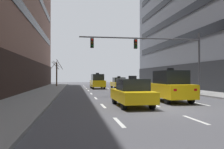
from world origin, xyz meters
name	(u,v)px	position (x,y,z in m)	size (l,w,h in m)	color
ground_plane	(166,109)	(0.00, 0.00, 0.00)	(120.00, 120.00, 0.00)	#515156
sidewalk_left	(5,112)	(-8.05, 0.00, 0.07)	(3.61, 80.00, 0.14)	gray
lane_stripe_l1_s3	(119,122)	(-3.12, -3.00, 0.00)	(0.16, 2.00, 0.01)	silver
lane_stripe_l1_s4	(103,106)	(-3.12, 2.00, 0.00)	(0.16, 2.00, 0.01)	silver
lane_stripe_l1_s5	(96,98)	(-3.12, 7.00, 0.00)	(0.16, 2.00, 0.01)	silver
lane_stripe_l1_s6	(91,94)	(-3.12, 12.00, 0.00)	(0.16, 2.00, 0.01)	silver
lane_stripe_l1_s7	(88,91)	(-3.12, 17.00, 0.00)	(0.16, 2.00, 0.01)	silver
lane_stripe_l1_s8	(86,88)	(-3.12, 22.00, 0.00)	(0.16, 2.00, 0.01)	silver
lane_stripe_l1_s9	(85,87)	(-3.12, 27.00, 0.00)	(0.16, 2.00, 0.01)	silver
lane_stripe_l1_s10	(84,86)	(-3.12, 32.00, 0.00)	(0.16, 2.00, 0.01)	silver
lane_stripe_l2_s3	(195,120)	(0.00, -3.00, 0.00)	(0.16, 2.00, 0.01)	silver
lane_stripe_l2_s4	(154,105)	(0.00, 2.00, 0.00)	(0.16, 2.00, 0.01)	silver
lane_stripe_l2_s5	(134,98)	(0.00, 7.00, 0.00)	(0.16, 2.00, 0.01)	silver
lane_stripe_l2_s6	(122,93)	(0.00, 12.00, 0.00)	(0.16, 2.00, 0.01)	silver
lane_stripe_l2_s7	(114,90)	(0.00, 17.00, 0.00)	(0.16, 2.00, 0.01)	silver
lane_stripe_l2_s8	(108,88)	(0.00, 22.00, 0.00)	(0.16, 2.00, 0.01)	silver
lane_stripe_l2_s9	(104,87)	(0.00, 27.00, 0.00)	(0.16, 2.00, 0.01)	silver
lane_stripe_l2_s10	(100,86)	(0.00, 32.00, 0.00)	(0.16, 2.00, 0.01)	silver
lane_stripe_l3_s4	(201,104)	(3.12, 2.00, 0.00)	(0.16, 2.00, 0.01)	silver
lane_stripe_l3_s5	(170,97)	(3.12, 7.00, 0.00)	(0.16, 2.00, 0.01)	silver
lane_stripe_l3_s6	(151,93)	(3.12, 12.00, 0.00)	(0.16, 2.00, 0.01)	silver
lane_stripe_l3_s7	(138,90)	(3.12, 17.00, 0.00)	(0.16, 2.00, 0.01)	silver
lane_stripe_l3_s8	(129,88)	(3.12, 22.00, 0.00)	(0.16, 2.00, 0.01)	silver
lane_stripe_l3_s9	(122,87)	(3.12, 27.00, 0.00)	(0.16, 2.00, 0.01)	silver
lane_stripe_l3_s10	(117,86)	(3.12, 32.00, 0.00)	(0.16, 2.00, 0.01)	silver
taxi_driving_0	(170,86)	(1.70, 3.52, 1.06)	(1.88, 4.43, 2.32)	black
taxi_driving_1	(119,83)	(1.49, 21.48, 0.78)	(1.89, 4.28, 1.76)	black
taxi_driving_2	(132,93)	(-1.51, 1.47, 0.79)	(1.85, 4.30, 1.78)	black
taxi_driving_3	(97,81)	(-1.62, 21.10, 1.02)	(1.90, 4.29, 2.23)	black
traffic_signal_0	(156,49)	(2.47, 8.48, 4.17)	(11.14, 0.35, 5.64)	#4C4C51
street_tree_0	(57,73)	(-7.69, 27.76, 2.32)	(1.94, 1.94, 4.35)	#4C3823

